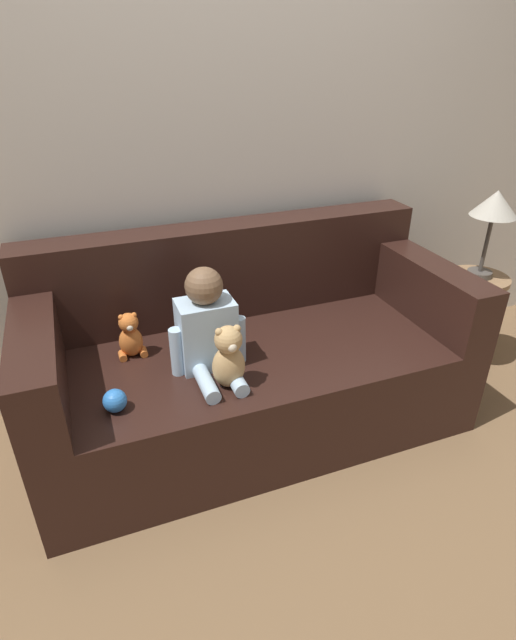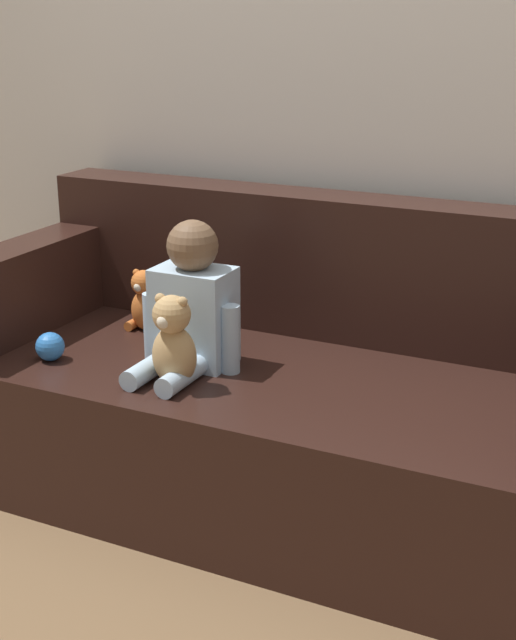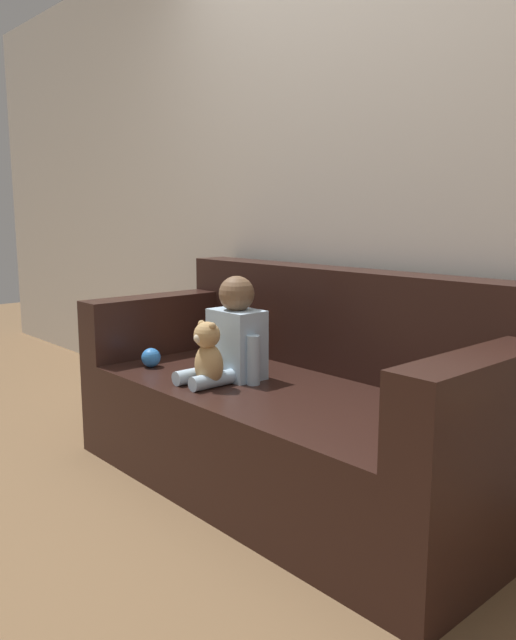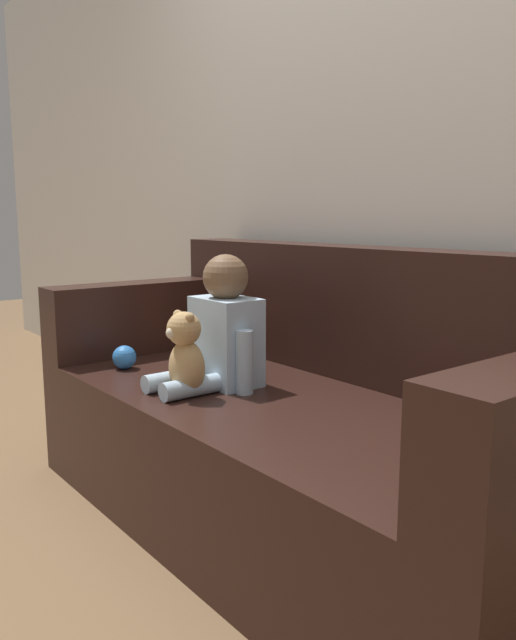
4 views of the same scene
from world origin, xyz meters
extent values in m
plane|color=brown|center=(0.00, 0.00, 0.00)|extent=(12.00, 12.00, 0.00)
cube|color=silver|center=(0.00, 0.51, 1.30)|extent=(8.00, 0.05, 2.60)
cube|color=black|center=(0.00, 0.00, 0.21)|extent=(1.85, 0.85, 0.42)
cube|color=black|center=(0.00, 0.33, 0.64)|extent=(1.85, 0.18, 0.44)
cube|color=black|center=(-0.84, 0.00, 0.56)|extent=(0.16, 0.85, 0.28)
cube|color=silver|center=(-0.22, -0.07, 0.56)|extent=(0.22, 0.15, 0.28)
sphere|color=brown|center=(-0.22, -0.07, 0.77)|extent=(0.15, 0.15, 0.15)
cylinder|color=silver|center=(-0.28, -0.24, 0.45)|extent=(0.06, 0.19, 0.06)
cylinder|color=silver|center=(-0.17, -0.24, 0.45)|extent=(0.06, 0.19, 0.06)
cylinder|color=silver|center=(-0.35, -0.09, 0.52)|extent=(0.05, 0.05, 0.20)
cylinder|color=silver|center=(-0.10, -0.09, 0.52)|extent=(0.05, 0.05, 0.20)
ellipsoid|color=tan|center=(-0.19, -0.24, 0.51)|extent=(0.13, 0.10, 0.17)
sphere|color=tan|center=(-0.19, -0.25, 0.63)|extent=(0.10, 0.10, 0.10)
sphere|color=tan|center=(-0.22, -0.25, 0.67)|extent=(0.03, 0.03, 0.03)
sphere|color=tan|center=(-0.16, -0.25, 0.67)|extent=(0.03, 0.03, 0.03)
sphere|color=beige|center=(-0.19, -0.29, 0.62)|extent=(0.04, 0.04, 0.04)
ellipsoid|color=orange|center=(-0.50, 0.10, 0.49)|extent=(0.10, 0.08, 0.13)
sphere|color=orange|center=(-0.50, 0.10, 0.58)|extent=(0.08, 0.08, 0.08)
sphere|color=orange|center=(-0.53, 0.10, 0.61)|extent=(0.02, 0.02, 0.02)
sphere|color=orange|center=(-0.48, 0.10, 0.61)|extent=(0.02, 0.02, 0.02)
sphere|color=beige|center=(-0.50, 0.07, 0.58)|extent=(0.03, 0.03, 0.03)
cylinder|color=orange|center=(-0.54, 0.09, 0.44)|extent=(0.03, 0.05, 0.03)
cylinder|color=orange|center=(-0.46, 0.09, 0.44)|extent=(0.03, 0.05, 0.03)
sphere|color=#337FDB|center=(-0.61, -0.24, 0.47)|extent=(0.08, 0.08, 0.08)
camera|label=1|loc=(-0.64, -1.72, 1.56)|focal=28.00mm
camera|label=2|loc=(0.98, -2.15, 1.39)|focal=50.00mm
camera|label=3|loc=(1.69, -1.67, 1.09)|focal=35.00mm
camera|label=4|loc=(1.38, -1.21, 0.96)|focal=35.00mm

